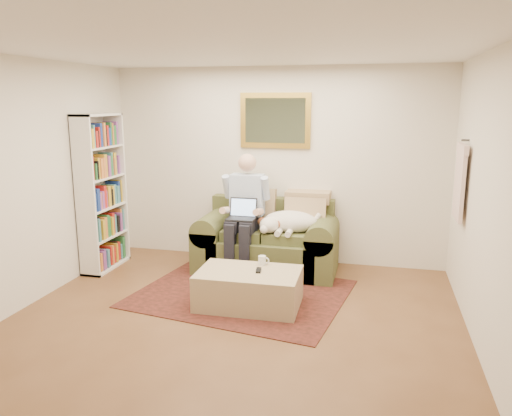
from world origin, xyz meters
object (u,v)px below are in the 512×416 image
at_px(sleeping_dog, 291,222).
at_px(coffee_mug, 262,260).
at_px(bookshelf, 102,193).
at_px(seated_man, 244,215).
at_px(laptop, 242,213).
at_px(sofa, 267,247).
at_px(ottoman, 249,289).

xyz_separation_m(sleeping_dog, coffee_mug, (-0.16, -0.87, -0.24)).
relative_size(sleeping_dog, bookshelf, 0.37).
bearing_deg(bookshelf, seated_man, 7.87).
height_order(seated_man, laptop, seated_man).
relative_size(sofa, bookshelf, 0.89).
bearing_deg(ottoman, laptop, 109.19).
bearing_deg(ottoman, seated_man, 108.01).
xyz_separation_m(sleeping_dog, bookshelf, (-2.41, -0.33, 0.32)).
xyz_separation_m(sofa, laptop, (-0.27, -0.23, 0.48)).
bearing_deg(bookshelf, laptop, 5.73).
xyz_separation_m(laptop, ottoman, (0.34, -0.97, -0.59)).
bearing_deg(ottoman, coffee_mug, 70.48).
bearing_deg(ottoman, bookshelf, 159.86).
relative_size(seated_man, bookshelf, 0.75).
relative_size(ottoman, coffee_mug, 10.76).
xyz_separation_m(sofa, seated_man, (-0.27, -0.16, 0.44)).
distance_m(sofa, ottoman, 1.21).
bearing_deg(bookshelf, sofa, 11.25).
xyz_separation_m(seated_man, laptop, (0.00, -0.07, 0.04)).
height_order(laptop, sleeping_dog, laptop).
bearing_deg(sofa, seated_man, -148.55).
distance_m(sofa, seated_man, 0.54).
distance_m(ottoman, bookshelf, 2.44).
relative_size(coffee_mug, bookshelf, 0.05).
bearing_deg(seated_man, coffee_mug, -61.96).
xyz_separation_m(seated_man, bookshelf, (-1.82, -0.25, 0.25)).
bearing_deg(sofa, laptop, -138.98).
height_order(coffee_mug, bookshelf, bookshelf).
relative_size(seated_man, laptop, 4.33).
bearing_deg(seated_man, bookshelf, -172.13).
height_order(laptop, bookshelf, bookshelf).
bearing_deg(coffee_mug, sleeping_dog, 79.48).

